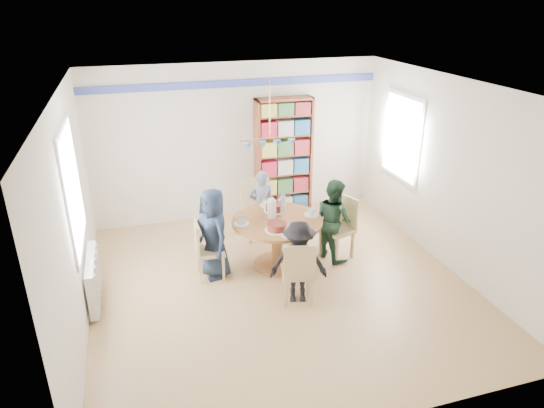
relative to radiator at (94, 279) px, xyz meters
name	(u,v)px	position (x,y,z in m)	size (l,w,h in m)	color
ground	(280,284)	(2.42, -0.30, -0.35)	(5.00, 5.00, 0.00)	#A88358
room_shell	(245,154)	(2.16, 0.57, 1.30)	(5.00, 5.00, 5.00)	white
radiator	(94,279)	(0.00, 0.00, 0.00)	(0.12, 1.00, 0.60)	silver
dining_table	(277,232)	(2.53, 0.21, 0.21)	(1.30, 1.30, 0.75)	brown
chair_left	(205,248)	(1.47, 0.19, 0.12)	(0.40, 0.40, 0.86)	#D8BF85
chair_right	(341,224)	(3.55, 0.24, 0.17)	(0.54, 0.54, 0.95)	#D8BF85
chair_far	(255,206)	(2.48, 1.25, 0.19)	(0.45, 0.45, 0.97)	#D8BF85
chair_near	(298,270)	(2.50, -0.79, 0.14)	(0.47, 0.47, 0.90)	#D8BF85
person_left	(214,233)	(1.61, 0.23, 0.30)	(0.64, 0.42, 1.31)	#192437
person_right	(333,220)	(3.40, 0.22, 0.28)	(0.61, 0.47, 1.25)	#1B3625
person_far	(262,206)	(2.54, 1.08, 0.25)	(0.43, 0.28, 1.19)	gray
person_near	(299,262)	(2.53, -0.71, 0.21)	(0.73, 0.42, 1.12)	black
bookshelf	(284,158)	(3.21, 2.04, 0.68)	(1.00, 0.30, 2.10)	brown
tableware	(275,214)	(2.50, 0.24, 0.47)	(1.26, 1.26, 0.33)	white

